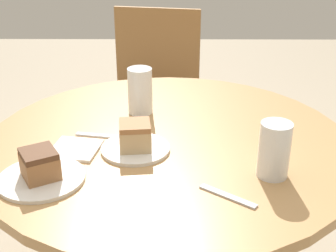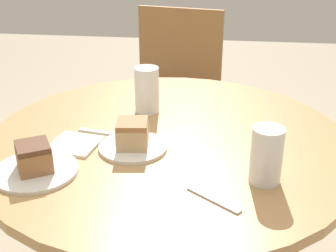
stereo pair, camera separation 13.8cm
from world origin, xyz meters
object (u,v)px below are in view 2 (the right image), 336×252
at_px(chair, 173,104).
at_px(cake_slice_near, 132,134).
at_px(glass_lemonade, 266,158).
at_px(glass_water, 147,92).
at_px(cake_slice_far, 34,157).
at_px(plate_near, 133,147).
at_px(plate_far, 36,171).

distance_m(chair, cake_slice_near, 1.04).
bearing_deg(glass_lemonade, glass_water, 131.99).
bearing_deg(cake_slice_far, chair, 78.25).
height_order(chair, glass_water, chair).
distance_m(cake_slice_far, glass_water, 0.49).
bearing_deg(plate_near, glass_lemonade, -20.22).
bearing_deg(glass_lemonade, chair, 107.33).
height_order(cake_slice_far, glass_lemonade, glass_lemonade).
bearing_deg(plate_near, cake_slice_far, -144.61).
relative_size(chair, cake_slice_far, 7.93).
distance_m(cake_slice_near, cake_slice_far, 0.28).
height_order(plate_far, cake_slice_far, cake_slice_far).
height_order(cake_slice_near, glass_lemonade, glass_lemonade).
bearing_deg(glass_lemonade, plate_near, 159.78).
relative_size(plate_far, cake_slice_near, 2.26).
relative_size(chair, glass_lemonade, 6.36).
distance_m(plate_near, plate_far, 0.28).
height_order(cake_slice_near, glass_water, glass_water).
distance_m(plate_far, cake_slice_near, 0.28).
bearing_deg(glass_water, chair, 88.92).
bearing_deg(glass_lemonade, plate_far, -177.27).
relative_size(plate_near, plate_far, 0.89).
relative_size(glass_lemonade, glass_water, 0.96).
bearing_deg(chair, plate_far, -91.87).
xyz_separation_m(plate_near, cake_slice_near, (0.00, 0.00, 0.04)).
xyz_separation_m(chair, plate_near, (-0.01, -0.99, 0.27)).
bearing_deg(glass_lemonade, cake_slice_far, -177.27).
distance_m(cake_slice_near, glass_water, 0.27).
xyz_separation_m(cake_slice_far, glass_lemonade, (0.59, 0.03, 0.02)).
bearing_deg(chair, plate_near, -80.82).
xyz_separation_m(chair, plate_far, (-0.24, -1.15, 0.27)).
distance_m(glass_lemonade, glass_water, 0.54).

